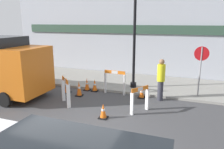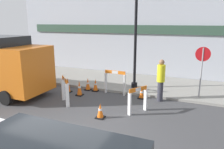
{
  "view_description": "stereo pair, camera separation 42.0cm",
  "coord_description": "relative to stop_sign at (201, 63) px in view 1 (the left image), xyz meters",
  "views": [
    {
      "loc": [
        2.64,
        -4.69,
        3.28
      ],
      "look_at": [
        -0.57,
        4.01,
        1.0
      ],
      "focal_mm": 35.0,
      "sensor_mm": 36.0,
      "label": 1
    },
    {
      "loc": [
        3.03,
        -4.54,
        3.28
      ],
      "look_at": [
        -0.57,
        4.01,
        1.0
      ],
      "focal_mm": 35.0,
      "sensor_mm": 36.0,
      "label": 2
    }
  ],
  "objects": [
    {
      "name": "sidewalk_slab",
      "position": [
        -3.02,
        1.24,
        -1.5
      ],
      "size": [
        18.0,
        3.63,
        0.11
      ],
      "color": "gray",
      "rests_on": "ground_plane"
    },
    {
      "name": "barricade_2",
      "position": [
        -2.03,
        -2.36,
        -1.03
      ],
      "size": [
        0.55,
        0.77,
        0.97
      ],
      "rotation": [
        0.0,
        0.0,
        7.29
      ],
      "color": "white",
      "rests_on": "ground_plane"
    },
    {
      "name": "barricade_1",
      "position": [
        -5.0,
        -2.61,
        -0.96
      ],
      "size": [
        0.74,
        0.72,
        1.09
      ],
      "rotation": [
        0.0,
        0.0,
        5.51
      ],
      "color": "white",
      "rests_on": "ground_plane"
    },
    {
      "name": "traffic_cone_0",
      "position": [
        -3.09,
        -3.31,
        -1.3
      ],
      "size": [
        0.3,
        0.3,
        0.54
      ],
      "color": "black",
      "rests_on": "ground_plane"
    },
    {
      "name": "traffic_cone_2",
      "position": [
        -4.62,
        -0.68,
        -1.27
      ],
      "size": [
        0.3,
        0.3,
        0.59
      ],
      "color": "black",
      "rests_on": "ground_plane"
    },
    {
      "name": "stop_sign",
      "position": [
        0.0,
        0.0,
        0.0
      ],
      "size": [
        0.6,
        0.08,
        2.15
      ],
      "rotation": [
        0.0,
        0.0,
        3.24
      ],
      "color": "gray",
      "rests_on": "sidewalk_slab"
    },
    {
      "name": "barricade_0",
      "position": [
        -3.59,
        -0.73,
        -0.94
      ],
      "size": [
        1.0,
        0.16,
        1.11
      ],
      "rotation": [
        0.0,
        0.0,
        3.12
      ],
      "color": "white",
      "rests_on": "ground_plane"
    },
    {
      "name": "traffic_cone_5",
      "position": [
        -5.03,
        -0.68,
        -1.26
      ],
      "size": [
        0.3,
        0.3,
        0.61
      ],
      "color": "black",
      "rests_on": "ground_plane"
    },
    {
      "name": "storefront_facade",
      "position": [
        -3.02,
        3.13,
        1.2
      ],
      "size": [
        18.0,
        0.22,
        5.5
      ],
      "color": "#A3A8B2",
      "rests_on": "ground_plane"
    },
    {
      "name": "traffic_cone_4",
      "position": [
        -5.73,
        -1.36,
        -1.21
      ],
      "size": [
        0.3,
        0.3,
        0.71
      ],
      "color": "black",
      "rests_on": "ground_plane"
    },
    {
      "name": "person_worker",
      "position": [
        -1.51,
        -0.83,
        -0.59
      ],
      "size": [
        0.42,
        0.42,
        1.77
      ],
      "rotation": [
        0.0,
        0.0,
        -2.8
      ],
      "color": "#33333D",
      "rests_on": "ground_plane"
    },
    {
      "name": "traffic_cone_3",
      "position": [
        -4.99,
        -1.53,
        -1.22
      ],
      "size": [
        0.3,
        0.3,
        0.69
      ],
      "color": "black",
      "rests_on": "ground_plane"
    },
    {
      "name": "ground_plane",
      "position": [
        -3.02,
        -5.08,
        -1.55
      ],
      "size": [
        60.0,
        60.0,
        0.0
      ],
      "primitive_type": "plane",
      "color": "#424244"
    },
    {
      "name": "traffic_cone_1",
      "position": [
        -2.3,
        -0.82,
        -1.32
      ],
      "size": [
        0.3,
        0.3,
        0.49
      ],
      "color": "black",
      "rests_on": "ground_plane"
    }
  ]
}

